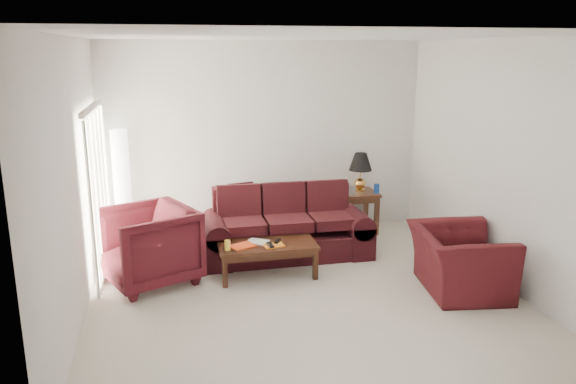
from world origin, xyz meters
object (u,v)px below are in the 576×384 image
at_px(sofa, 287,224).
at_px(floor_lamp, 122,188).
at_px(end_table, 357,211).
at_px(armchair_right, 459,261).
at_px(armchair_left, 148,246).
at_px(coffee_table, 267,259).

xyz_separation_m(sofa, floor_lamp, (-2.26, 0.92, 0.41)).
xyz_separation_m(end_table, armchair_right, (0.44, -2.47, 0.05)).
bearing_deg(armchair_left, coffee_table, 62.56).
xyz_separation_m(sofa, end_table, (1.35, 0.87, -0.15)).
height_order(sofa, end_table, sofa).
relative_size(floor_lamp, coffee_table, 1.42).
bearing_deg(end_table, armchair_left, -156.27).
xyz_separation_m(floor_lamp, armchair_right, (4.05, -2.52, -0.51)).
bearing_deg(floor_lamp, coffee_table, -40.06).
relative_size(floor_lamp, armchair_left, 1.66).
xyz_separation_m(sofa, armchair_right, (1.79, -1.61, -0.10)).
bearing_deg(coffee_table, armchair_left, -179.09).
bearing_deg(coffee_table, end_table, 45.34).
bearing_deg(floor_lamp, sofa, -22.13).
xyz_separation_m(sofa, coffee_table, (-0.40, -0.65, -0.26)).
height_order(end_table, floor_lamp, floor_lamp).
height_order(end_table, armchair_left, armchair_left).
height_order(sofa, armchair_left, armchair_left).
height_order(armchair_left, armchair_right, armchair_left).
height_order(floor_lamp, coffee_table, floor_lamp).
distance_m(end_table, armchair_right, 2.51).
relative_size(sofa, end_table, 3.55).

